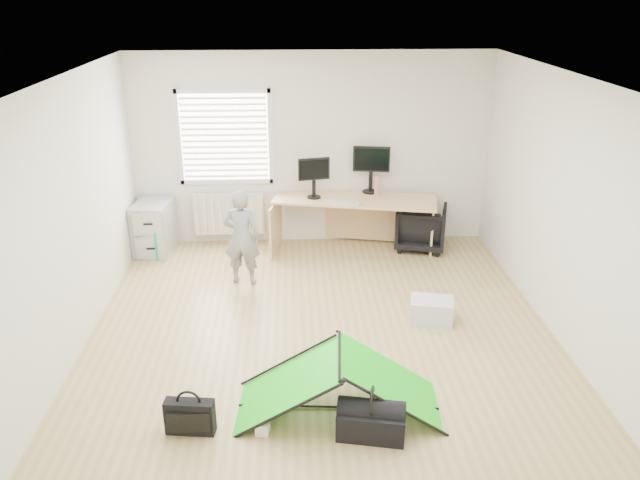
{
  "coord_description": "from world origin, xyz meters",
  "views": [
    {
      "loc": [
        -0.3,
        -5.8,
        3.51
      ],
      "look_at": [
        0.0,
        0.4,
        0.95
      ],
      "focal_mm": 35.0,
      "sensor_mm": 36.0,
      "label": 1
    }
  ],
  "objects_px": {
    "thermos": "(377,185)",
    "laptop_bag": "(190,417)",
    "monitor_right": "(371,176)",
    "office_chair": "(421,227)",
    "desk": "(354,224)",
    "person": "(242,237)",
    "storage_crate": "(432,310)",
    "duffel_bag": "(371,423)",
    "filing_cabinet": "(154,227)",
    "kite": "(339,382)",
    "monitor_left": "(314,183)"
  },
  "relations": [
    {
      "from": "filing_cabinet",
      "to": "storage_crate",
      "type": "height_order",
      "value": "filing_cabinet"
    },
    {
      "from": "desk",
      "to": "person",
      "type": "distance_m",
      "value": 1.82
    },
    {
      "from": "person",
      "to": "kite",
      "type": "distance_m",
      "value": 2.8
    },
    {
      "from": "monitor_left",
      "to": "filing_cabinet",
      "type": "bearing_deg",
      "value": 168.65
    },
    {
      "from": "thermos",
      "to": "storage_crate",
      "type": "xyz_separation_m",
      "value": [
        0.34,
        -2.22,
        -0.77
      ]
    },
    {
      "from": "thermos",
      "to": "duffel_bag",
      "type": "height_order",
      "value": "thermos"
    },
    {
      "from": "desk",
      "to": "person",
      "type": "height_order",
      "value": "person"
    },
    {
      "from": "monitor_right",
      "to": "thermos",
      "type": "relative_size",
      "value": 1.85
    },
    {
      "from": "office_chair",
      "to": "kite",
      "type": "distance_m",
      "value": 3.88
    },
    {
      "from": "office_chair",
      "to": "duffel_bag",
      "type": "bearing_deg",
      "value": 88.34
    },
    {
      "from": "filing_cabinet",
      "to": "laptop_bag",
      "type": "height_order",
      "value": "filing_cabinet"
    },
    {
      "from": "office_chair",
      "to": "kite",
      "type": "relative_size",
      "value": 0.39
    },
    {
      "from": "person",
      "to": "kite",
      "type": "bearing_deg",
      "value": 121.0
    },
    {
      "from": "thermos",
      "to": "monitor_right",
      "type": "bearing_deg",
      "value": 124.52
    },
    {
      "from": "thermos",
      "to": "kite",
      "type": "bearing_deg",
      "value": -102.36
    },
    {
      "from": "office_chair",
      "to": "thermos",
      "type": "bearing_deg",
      "value": 3.32
    },
    {
      "from": "person",
      "to": "kite",
      "type": "xyz_separation_m",
      "value": [
        1.01,
        -2.59,
        -0.34
      ]
    },
    {
      "from": "thermos",
      "to": "person",
      "type": "distance_m",
      "value": 2.17
    },
    {
      "from": "monitor_left",
      "to": "thermos",
      "type": "bearing_deg",
      "value": -6.05
    },
    {
      "from": "monitor_right",
      "to": "laptop_bag",
      "type": "xyz_separation_m",
      "value": [
        -2.0,
        -4.1,
        -0.85
      ]
    },
    {
      "from": "thermos",
      "to": "laptop_bag",
      "type": "height_order",
      "value": "thermos"
    },
    {
      "from": "office_chair",
      "to": "laptop_bag",
      "type": "xyz_separation_m",
      "value": [
        -2.71,
        -3.85,
        -0.16
      ]
    },
    {
      "from": "filing_cabinet",
      "to": "monitor_right",
      "type": "bearing_deg",
      "value": 12.17
    },
    {
      "from": "filing_cabinet",
      "to": "monitor_right",
      "type": "height_order",
      "value": "monitor_right"
    },
    {
      "from": "kite",
      "to": "storage_crate",
      "type": "height_order",
      "value": "kite"
    },
    {
      "from": "monitor_right",
      "to": "person",
      "type": "bearing_deg",
      "value": -135.07
    },
    {
      "from": "thermos",
      "to": "storage_crate",
      "type": "bearing_deg",
      "value": -81.32
    },
    {
      "from": "monitor_right",
      "to": "filing_cabinet",
      "type": "bearing_deg",
      "value": -166.76
    },
    {
      "from": "desk",
      "to": "person",
      "type": "bearing_deg",
      "value": -134.54
    },
    {
      "from": "office_chair",
      "to": "duffel_bag",
      "type": "xyz_separation_m",
      "value": [
        -1.2,
        -3.96,
        -0.19
      ]
    },
    {
      "from": "filing_cabinet",
      "to": "laptop_bag",
      "type": "relative_size",
      "value": 1.77
    },
    {
      "from": "office_chair",
      "to": "desk",
      "type": "bearing_deg",
      "value": 15.73
    },
    {
      "from": "desk",
      "to": "storage_crate",
      "type": "height_order",
      "value": "desk"
    },
    {
      "from": "filing_cabinet",
      "to": "kite",
      "type": "xyz_separation_m",
      "value": [
        2.3,
        -3.63,
        -0.09
      ]
    },
    {
      "from": "filing_cabinet",
      "to": "kite",
      "type": "bearing_deg",
      "value": -49.53
    },
    {
      "from": "person",
      "to": "duffel_bag",
      "type": "bearing_deg",
      "value": 122.68
    },
    {
      "from": "kite",
      "to": "monitor_right",
      "type": "bearing_deg",
      "value": 83.62
    },
    {
      "from": "person",
      "to": "duffel_bag",
      "type": "relative_size",
      "value": 2.19
    },
    {
      "from": "person",
      "to": "storage_crate",
      "type": "height_order",
      "value": "person"
    },
    {
      "from": "monitor_left",
      "to": "laptop_bag",
      "type": "xyz_separation_m",
      "value": [
        -1.2,
        -3.9,
        -0.82
      ]
    },
    {
      "from": "filing_cabinet",
      "to": "person",
      "type": "bearing_deg",
      "value": -30.68
    },
    {
      "from": "laptop_bag",
      "to": "duffel_bag",
      "type": "bearing_deg",
      "value": 2.63
    },
    {
      "from": "laptop_bag",
      "to": "person",
      "type": "bearing_deg",
      "value": 91.68
    },
    {
      "from": "monitor_right",
      "to": "office_chair",
      "type": "xyz_separation_m",
      "value": [
        0.71,
        -0.25,
        -0.69
      ]
    },
    {
      "from": "monitor_left",
      "to": "person",
      "type": "relative_size",
      "value": 0.36
    },
    {
      "from": "storage_crate",
      "to": "laptop_bag",
      "type": "height_order",
      "value": "laptop_bag"
    },
    {
      "from": "office_chair",
      "to": "laptop_bag",
      "type": "bearing_deg",
      "value": 70.05
    },
    {
      "from": "office_chair",
      "to": "monitor_left",
      "type": "bearing_deg",
      "value": 13.5
    },
    {
      "from": "office_chair",
      "to": "duffel_bag",
      "type": "height_order",
      "value": "office_chair"
    },
    {
      "from": "desk",
      "to": "office_chair",
      "type": "bearing_deg",
      "value": 12.35
    }
  ]
}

